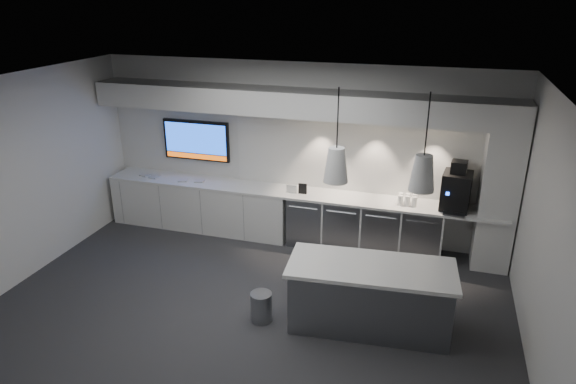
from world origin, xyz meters
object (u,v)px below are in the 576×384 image
(wall_tv, at_px, (196,140))
(bin, at_px, (261,307))
(coffee_machine, at_px, (456,189))
(island, at_px, (370,296))

(wall_tv, xyz_separation_m, bin, (2.16, -2.66, -1.36))
(wall_tv, height_order, coffee_machine, wall_tv)
(bin, bearing_deg, coffee_machine, 46.02)
(wall_tv, relative_size, coffee_machine, 1.63)
(island, xyz_separation_m, bin, (-1.36, -0.28, -0.24))
(island, distance_m, coffee_machine, 2.47)
(coffee_machine, bearing_deg, wall_tv, -177.03)
(wall_tv, height_order, island, wall_tv)
(wall_tv, distance_m, coffee_machine, 4.51)
(wall_tv, xyz_separation_m, island, (3.52, -2.38, -1.12))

